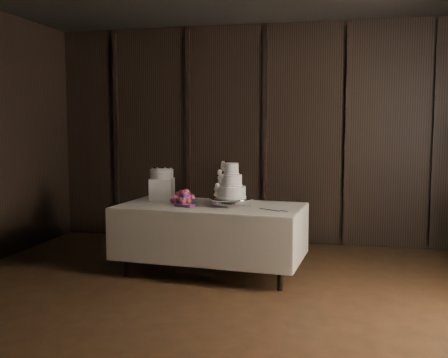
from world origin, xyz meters
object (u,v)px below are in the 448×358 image
(display_table, at_px, (211,236))
(bouquet, at_px, (184,199))
(small_cake, at_px, (162,174))
(cake_stand, at_px, (231,202))
(wedding_cake, at_px, (228,184))
(box_pedestal, at_px, (162,189))

(display_table, height_order, bouquet, bouquet)
(bouquet, relative_size, small_cake, 1.54)
(cake_stand, relative_size, bouquet, 1.17)
(cake_stand, bearing_deg, bouquet, -175.90)
(display_table, bearing_deg, small_cake, 161.24)
(wedding_cake, distance_m, box_pedestal, 0.92)
(wedding_cake, height_order, small_cake, wedding_cake)
(cake_stand, xyz_separation_m, wedding_cake, (-0.03, -0.02, 0.19))
(display_table, distance_m, small_cake, 0.96)
(display_table, distance_m, bouquet, 0.51)
(display_table, bearing_deg, bouquet, -166.15)
(wedding_cake, relative_size, small_cake, 1.39)
(box_pedestal, bearing_deg, display_table, -23.30)
(bouquet, xyz_separation_m, small_cake, (-0.37, 0.33, 0.23))
(display_table, relative_size, box_pedestal, 7.95)
(wedding_cake, relative_size, bouquet, 0.91)
(bouquet, height_order, small_cake, small_cake)
(cake_stand, relative_size, small_cake, 1.80)
(bouquet, bearing_deg, display_table, 9.31)
(cake_stand, bearing_deg, display_table, 177.47)
(display_table, xyz_separation_m, cake_stand, (0.23, -0.01, 0.39))
(wedding_cake, bearing_deg, small_cake, 140.21)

